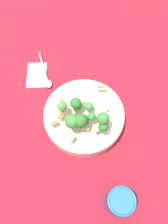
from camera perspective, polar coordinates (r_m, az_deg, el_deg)
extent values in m
plane|color=maroon|center=(0.77, 0.00, -1.87)|extent=(3.00, 3.00, 0.00)
cylinder|color=beige|center=(0.75, 0.00, -1.22)|extent=(0.27, 0.27, 0.04)
torus|color=beige|center=(0.73, 0.00, -0.53)|extent=(0.27, 0.27, 0.01)
cylinder|color=#8CB766|center=(0.73, -1.43, 1.14)|extent=(0.01, 0.01, 0.01)
sphere|color=#479342|center=(0.72, -1.46, 1.72)|extent=(0.03, 0.03, 0.03)
cylinder|color=#8CB766|center=(0.68, -0.94, -3.15)|extent=(0.02, 0.02, 0.02)
sphere|color=#33722D|center=(0.66, -0.97, -2.25)|extent=(0.04, 0.04, 0.04)
cylinder|color=#8CB766|center=(0.72, 1.30, 0.88)|extent=(0.01, 0.01, 0.01)
sphere|color=#479342|center=(0.71, 1.33, 1.49)|extent=(0.03, 0.03, 0.03)
cylinder|color=#8CB766|center=(0.69, 5.00, -4.36)|extent=(0.01, 0.01, 0.01)
sphere|color=#33722D|center=(0.67, 5.12, -3.80)|extent=(0.03, 0.03, 0.03)
cylinder|color=#8CB766|center=(0.70, 1.97, -1.75)|extent=(0.01, 0.01, 0.01)
sphere|color=#3D8438|center=(0.68, 2.02, -1.19)|extent=(0.03, 0.03, 0.03)
cylinder|color=#8CB766|center=(0.71, -5.54, 0.99)|extent=(0.01, 0.01, 0.01)
sphere|color=#479342|center=(0.70, -5.68, 1.70)|extent=(0.03, 0.03, 0.03)
cylinder|color=#8CB766|center=(0.70, -0.43, -2.93)|extent=(0.01, 0.01, 0.02)
sphere|color=#3D8438|center=(0.68, -0.44, -2.14)|extent=(0.04, 0.04, 0.04)
cylinder|color=#8CB766|center=(0.68, -3.02, -3.40)|extent=(0.02, 0.02, 0.02)
sphere|color=#3D8438|center=(0.65, -3.15, -2.44)|extent=(0.04, 0.04, 0.04)
cylinder|color=#8CB766|center=(0.68, 4.81, -2.59)|extent=(0.01, 0.01, 0.02)
sphere|color=#3D8438|center=(0.66, 4.99, -1.70)|extent=(0.04, 0.04, 0.04)
cylinder|color=#8CB766|center=(0.72, -2.10, 1.42)|extent=(0.01, 0.01, 0.02)
sphere|color=#33722D|center=(0.69, -2.17, 2.30)|extent=(0.04, 0.04, 0.04)
cylinder|color=#729E4C|center=(0.75, 4.55, 6.60)|extent=(0.01, 0.03, 0.01)
cylinder|color=beige|center=(0.72, -2.21, 2.86)|extent=(0.02, 0.03, 0.01)
cylinder|color=beige|center=(0.69, 0.48, -4.24)|extent=(0.01, 0.02, 0.01)
cylinder|color=orange|center=(0.70, -7.76, -2.92)|extent=(0.02, 0.03, 0.01)
cylinder|color=beige|center=(0.68, 3.80, -4.50)|extent=(0.03, 0.03, 0.01)
cylinder|color=beige|center=(0.73, 6.25, 1.04)|extent=(0.02, 0.01, 0.01)
cylinder|color=beige|center=(0.68, -3.10, -7.03)|extent=(0.02, 0.02, 0.01)
cylinder|color=orange|center=(0.71, -6.15, -0.70)|extent=(0.03, 0.02, 0.01)
cylinder|color=orange|center=(0.73, -5.78, 2.57)|extent=(0.03, 0.02, 0.01)
cylinder|color=#729E4C|center=(0.72, -2.52, -0.28)|extent=(0.03, 0.01, 0.01)
cylinder|color=#729E4C|center=(0.70, -2.02, -3.32)|extent=(0.02, 0.02, 0.01)
cylinder|color=beige|center=(0.73, -0.16, 2.84)|extent=(0.01, 0.02, 0.01)
cylinder|color=#2366B2|center=(0.67, 9.15, -22.11)|extent=(0.08, 0.08, 0.10)
torus|color=#2366B2|center=(0.62, 9.88, -21.88)|extent=(0.08, 0.08, 0.01)
cube|color=#B2BCC6|center=(0.88, -12.27, 9.50)|extent=(0.12, 0.09, 0.01)
cylinder|color=silver|center=(0.89, -10.64, 11.74)|extent=(0.13, 0.06, 0.01)
ellipsoid|color=silver|center=(0.84, -9.31, 7.30)|extent=(0.04, 0.04, 0.01)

